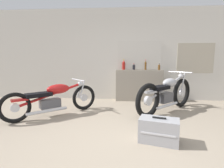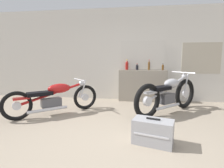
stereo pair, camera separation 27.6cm
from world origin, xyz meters
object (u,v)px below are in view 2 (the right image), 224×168
bottle_center (149,65)px  motorcycle_silver (168,95)px  motorcycle_red (54,97)px  bottle_leftmost (127,65)px  hard_case_silver (153,132)px  bottle_right_center (163,67)px  bottle_left_center (137,67)px

bottle_center → motorcycle_silver: size_ratio=0.19×
bottle_center → motorcycle_red: 2.84m
bottle_leftmost → hard_case_silver: bearing=-78.6°
bottle_right_center → hard_case_silver: (-0.49, -2.71, -0.85)m
bottle_center → bottle_left_center: bearing=179.4°
bottle_left_center → bottle_right_center: bearing=-4.0°
bottle_right_center → motorcycle_red: 3.12m
bottle_right_center → motorcycle_red: size_ratio=0.12×
bottle_leftmost → bottle_right_center: size_ratio=1.58×
motorcycle_silver → bottle_center: bearing=108.8°
bottle_right_center → hard_case_silver: size_ratio=0.30×
motorcycle_red → bottle_left_center: bearing=41.0°
bottle_center → hard_case_silver: 2.90m
bottle_leftmost → bottle_right_center: 1.05m
motorcycle_silver → motorcycle_red: motorcycle_silver is taller
bottle_right_center → hard_case_silver: 2.88m
motorcycle_red → bottle_leftmost: bearing=46.2°
bottle_left_center → hard_case_silver: bearing=-84.8°
bottle_center → bottle_leftmost: bearing=179.5°
motorcycle_silver → motorcycle_red: (-2.61, -0.49, -0.05)m
motorcycle_red → hard_case_silver: (2.12, -1.14, -0.21)m
bottle_right_center → motorcycle_silver: bottle_right_center is taller
bottle_left_center → bottle_leftmost: bearing=179.7°
bottle_leftmost → bottle_left_center: bottle_leftmost is taller
motorcycle_red → hard_case_silver: bearing=-28.1°
bottle_leftmost → motorcycle_silver: bottle_leftmost is taller
motorcycle_red → motorcycle_silver: bearing=10.5°
hard_case_silver → bottle_center: bearing=87.9°
bottle_left_center → hard_case_silver: 2.90m
bottle_leftmost → bottle_center: (0.66, -0.01, -0.00)m
motorcycle_silver → hard_case_silver: size_ratio=2.52×
motorcycle_silver → bottle_right_center: bearing=89.7°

